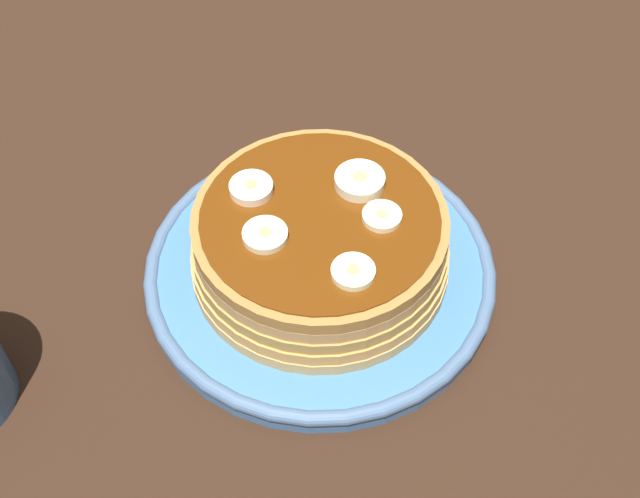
{
  "coord_description": "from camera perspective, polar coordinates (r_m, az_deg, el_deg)",
  "views": [
    {
      "loc": [
        33.23,
        16.13,
        48.61
      ],
      "look_at": [
        0.0,
        0.0,
        3.4
      ],
      "focal_mm": 45.81,
      "sensor_mm": 36.0,
      "label": 1
    }
  ],
  "objects": [
    {
      "name": "ground_plane",
      "position": [
        0.62,
        -0.0,
        -2.85
      ],
      "size": [
        140.0,
        140.0,
        3.0
      ],
      "primitive_type": "cube",
      "color": "black"
    },
    {
      "name": "pancake_stack",
      "position": [
        0.58,
        -0.05,
        0.63
      ],
      "size": [
        19.03,
        18.91,
        5.42
      ],
      "color": "tan",
      "rests_on": "plate"
    },
    {
      "name": "banana_slice_1",
      "position": [
        0.54,
        -3.85,
        0.95
      ],
      "size": [
        3.08,
        3.08,
        0.77
      ],
      "color": "beige",
      "rests_on": "pancake_stack"
    },
    {
      "name": "banana_slice_4",
      "position": [
        0.57,
        -4.9,
        4.12
      ],
      "size": [
        3.09,
        3.09,
        0.9
      ],
      "color": "#FBE5C4",
      "rests_on": "pancake_stack"
    },
    {
      "name": "banana_slice_2",
      "position": [
        0.52,
        2.33,
        -1.64
      ],
      "size": [
        2.9,
        2.9,
        0.73
      ],
      "color": "#EDF3B7",
      "rests_on": "pancake_stack"
    },
    {
      "name": "banana_slice_0",
      "position": [
        0.57,
        2.79,
        4.74
      ],
      "size": [
        3.57,
        3.57,
        1.07
      ],
      "color": "#F0E9BF",
      "rests_on": "pancake_stack"
    },
    {
      "name": "banana_slice_3",
      "position": [
        0.56,
        4.34,
        2.25
      ],
      "size": [
        2.73,
        2.73,
        0.71
      ],
      "color": "#FDEAB5",
      "rests_on": "pancake_stack"
    },
    {
      "name": "plate",
      "position": [
        0.6,
        -0.0,
        -1.45
      ],
      "size": [
        25.81,
        25.81,
        1.85
      ],
      "color": "#3F72B2",
      "rests_on": "ground_plane"
    }
  ]
}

